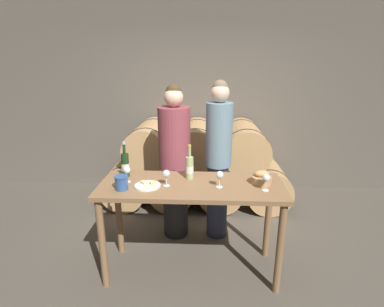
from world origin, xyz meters
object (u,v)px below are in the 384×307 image
object	(u,v)px
blue_crock	(122,182)
cheese_plate	(148,185)
person_left	(175,163)
wine_bottle_red	(125,165)
wine_bottle_white	(190,167)
wine_glass_left	(166,174)
bread_basket	(261,179)
wine_glass_center	(220,175)
wine_glass_right	(266,178)
tasting_table	(191,198)
person_right	(218,159)
wine_glass_far_left	(127,171)

from	to	relation	value
blue_crock	cheese_plate	distance (m)	0.23
person_left	wine_bottle_red	distance (m)	0.66
wine_bottle_red	wine_bottle_white	xyz separation A→B (m)	(0.62, -0.02, -0.01)
person_left	wine_glass_left	world-z (taller)	person_left
bread_basket	wine_glass_left	xyz separation A→B (m)	(-0.85, -0.09, 0.06)
wine_bottle_red	wine_glass_center	size ratio (longest dim) A/B	2.28
wine_glass_right	wine_glass_center	bearing A→B (deg)	172.65
wine_glass_left	bread_basket	bearing A→B (deg)	5.97
tasting_table	blue_crock	distance (m)	0.65
person_right	wine_bottle_white	bearing A→B (deg)	-119.97
wine_glass_left	wine_glass_right	world-z (taller)	same
wine_glass_center	wine_glass_left	bearing A→B (deg)	179.01
wine_glass_center	wine_glass_right	bearing A→B (deg)	-7.35
cheese_plate	wine_glass_right	world-z (taller)	wine_glass_right
wine_bottle_red	cheese_plate	size ratio (longest dim) A/B	1.49
person_left	cheese_plate	size ratio (longest dim) A/B	7.62
wine_bottle_red	cheese_plate	xyz separation A→B (m)	(0.25, -0.23, -0.11)
wine_glass_left	wine_glass_center	world-z (taller)	same
person_left	wine_glass_left	size ratio (longest dim) A/B	11.66
wine_bottle_white	bread_basket	xyz separation A→B (m)	(0.66, -0.10, -0.06)
tasting_table	wine_bottle_red	size ratio (longest dim) A/B	4.85
wine_bottle_red	wine_glass_far_left	world-z (taller)	wine_bottle_red
tasting_table	wine_glass_far_left	bearing A→B (deg)	177.72
tasting_table	wine_bottle_red	bearing A→B (deg)	165.96
wine_bottle_white	wine_glass_far_left	distance (m)	0.58
tasting_table	wine_glass_right	size ratio (longest dim) A/B	11.08
cheese_plate	wine_glass_far_left	size ratio (longest dim) A/B	1.53
tasting_table	bread_basket	world-z (taller)	bread_basket
person_left	cheese_plate	xyz separation A→B (m)	(-0.17, -0.71, 0.03)
wine_glass_far_left	person_left	bearing A→B (deg)	58.88
blue_crock	cheese_plate	size ratio (longest dim) A/B	0.54
wine_bottle_red	cheese_plate	world-z (taller)	wine_bottle_red
wine_bottle_red	wine_bottle_white	bearing A→B (deg)	-1.69
tasting_table	blue_crock	bearing A→B (deg)	-166.77
person_left	wine_glass_center	world-z (taller)	person_left
wine_bottle_white	bread_basket	bearing A→B (deg)	-8.63
wine_bottle_white	person_right	bearing A→B (deg)	60.03
person_left	cheese_plate	world-z (taller)	person_left
wine_bottle_white	bread_basket	world-z (taller)	wine_bottle_white
wine_bottle_red	wine_glass_center	distance (m)	0.91
wine_bottle_red	bread_basket	size ratio (longest dim) A/B	1.90
wine_bottle_white	wine_glass_center	bearing A→B (deg)	-35.75
wine_glass_center	person_left	bearing A→B (deg)	123.68
tasting_table	wine_glass_center	bearing A→B (deg)	-12.41
wine_glass_left	tasting_table	bearing A→B (deg)	12.11
cheese_plate	wine_glass_far_left	world-z (taller)	wine_glass_far_left
wine_glass_right	person_right	bearing A→B (deg)	116.69
bread_basket	wine_glass_left	world-z (taller)	wine_glass_left
wine_bottle_white	wine_glass_center	distance (m)	0.34
wine_glass_left	blue_crock	bearing A→B (deg)	-166.13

